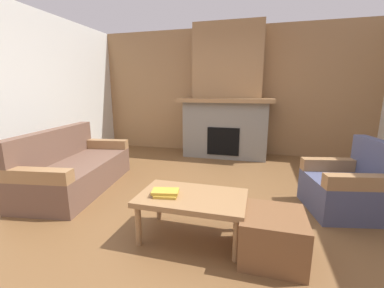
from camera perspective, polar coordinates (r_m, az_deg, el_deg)
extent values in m
plane|color=brown|center=(3.07, 0.75, -14.68)|extent=(9.00, 9.00, 0.00)
cube|color=#997047|center=(5.69, 8.53, 11.72)|extent=(6.00, 0.12, 2.70)
cube|color=gray|center=(5.35, 7.74, 3.38)|extent=(1.70, 0.70, 1.15)
cube|color=black|center=(5.06, 7.18, 0.64)|extent=(0.64, 0.08, 0.56)
cube|color=#997047|center=(5.24, 7.86, 9.95)|extent=(1.90, 0.82, 0.08)
cube|color=#997047|center=(5.42, 8.33, 18.22)|extent=(1.40, 0.50, 1.47)
cube|color=brown|center=(3.96, -24.55, -6.41)|extent=(1.10, 1.91, 0.40)
cube|color=brown|center=(4.04, -29.22, -0.26)|extent=(0.43, 1.80, 0.45)
cube|color=#997047|center=(3.24, -32.39, -6.14)|extent=(0.85, 0.28, 0.15)
cube|color=#997047|center=(4.58, -19.65, 0.00)|extent=(0.85, 0.28, 0.15)
cube|color=#474C6B|center=(3.43, 31.35, -9.96)|extent=(0.90, 0.90, 0.40)
cube|color=#474C6B|center=(3.46, 36.67, -3.01)|extent=(0.29, 0.77, 0.45)
cube|color=#997047|center=(3.61, 29.59, -4.11)|extent=(0.77, 0.29, 0.15)
cube|color=#997047|center=(3.09, 34.55, -7.25)|extent=(0.77, 0.29, 0.15)
cube|color=#997047|center=(2.38, 0.00, -12.24)|extent=(1.00, 0.60, 0.05)
cylinder|color=#997047|center=(2.43, -12.19, -17.74)|extent=(0.06, 0.06, 0.38)
cylinder|color=#997047|center=(2.21, 10.08, -20.90)|extent=(0.06, 0.06, 0.38)
cylinder|color=#997047|center=(2.81, -7.60, -13.19)|extent=(0.06, 0.06, 0.38)
cylinder|color=#997047|center=(2.62, 11.10, -15.24)|extent=(0.06, 0.06, 0.38)
cube|color=brown|center=(2.31, 17.84, -19.42)|extent=(0.52, 0.52, 0.40)
cube|color=gold|center=(2.38, -5.88, -11.32)|extent=(0.24, 0.22, 0.02)
cube|color=gold|center=(2.37, -6.14, -10.79)|extent=(0.27, 0.20, 0.03)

